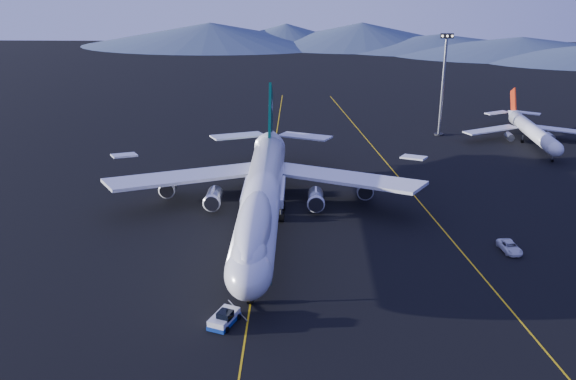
{
  "coord_description": "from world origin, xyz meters",
  "views": [
    {
      "loc": [
        6.99,
        -103.4,
        45.25
      ],
      "look_at": [
        4.48,
        2.21,
        6.0
      ],
      "focal_mm": 40.0,
      "sensor_mm": 36.0,
      "label": 1
    }
  ],
  "objects_px": {
    "second_jet": "(532,130)",
    "service_van": "(510,247)",
    "boeing_747": "(262,195)",
    "pushback_tug": "(224,319)",
    "floodlight_mast": "(443,85)"
  },
  "relations": [
    {
      "from": "boeing_747",
      "to": "pushback_tug",
      "type": "relative_size",
      "value": 13.03
    },
    {
      "from": "boeing_747",
      "to": "service_van",
      "type": "xyz_separation_m",
      "value": [
        40.45,
        -9.21,
        -5.04
      ]
    },
    {
      "from": "boeing_747",
      "to": "second_jet",
      "type": "height_order",
      "value": "boeing_747"
    },
    {
      "from": "pushback_tug",
      "to": "floodlight_mast",
      "type": "bearing_deg",
      "value": 85.07
    },
    {
      "from": "pushback_tug",
      "to": "floodlight_mast",
      "type": "relative_size",
      "value": 0.21
    },
    {
      "from": "pushback_tug",
      "to": "floodlight_mast",
      "type": "xyz_separation_m",
      "value": [
        45.86,
        92.75,
        12.62
      ]
    },
    {
      "from": "second_jet",
      "to": "floodlight_mast",
      "type": "distance_m",
      "value": 24.81
    },
    {
      "from": "pushback_tug",
      "to": "floodlight_mast",
      "type": "height_order",
      "value": "floodlight_mast"
    },
    {
      "from": "second_jet",
      "to": "service_van",
      "type": "relative_size",
      "value": 6.9
    },
    {
      "from": "pushback_tug",
      "to": "floodlight_mast",
      "type": "distance_m",
      "value": 104.24
    },
    {
      "from": "boeing_747",
      "to": "service_van",
      "type": "height_order",
      "value": "boeing_747"
    },
    {
      "from": "boeing_747",
      "to": "pushback_tug",
      "type": "distance_m",
      "value": 32.3
    },
    {
      "from": "boeing_747",
      "to": "service_van",
      "type": "distance_m",
      "value": 41.79
    },
    {
      "from": "pushback_tug",
      "to": "second_jet",
      "type": "bearing_deg",
      "value": 73.14
    },
    {
      "from": "boeing_747",
      "to": "pushback_tug",
      "type": "xyz_separation_m",
      "value": [
        -3.0,
        -31.74,
        -5.13
      ]
    }
  ]
}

